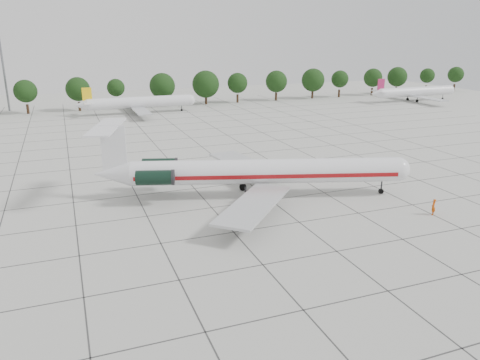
{
  "coord_description": "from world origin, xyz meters",
  "views": [
    {
      "loc": [
        -15.9,
        -52.0,
        20.72
      ],
      "look_at": [
        3.42,
        -0.91,
        3.5
      ],
      "focal_mm": 35.0,
      "sensor_mm": 36.0,
      "label": 1
    }
  ],
  "objects_px": {
    "ground_crew": "(433,207)",
    "main_airliner": "(249,171)",
    "bg_airliner_e": "(415,92)",
    "bg_airliner_c": "(140,103)",
    "floodlight_mast": "(2,58)"
  },
  "relations": [
    {
      "from": "main_airliner",
      "to": "bg_airliner_e",
      "type": "bearing_deg",
      "value": 55.62
    },
    {
      "from": "bg_airliner_e",
      "to": "floodlight_mast",
      "type": "relative_size",
      "value": 1.11
    },
    {
      "from": "main_airliner",
      "to": "bg_airliner_e",
      "type": "relative_size",
      "value": 1.44
    },
    {
      "from": "main_airliner",
      "to": "ground_crew",
      "type": "distance_m",
      "value": 22.92
    },
    {
      "from": "bg_airliner_c",
      "to": "bg_airliner_e",
      "type": "distance_m",
      "value": 85.64
    },
    {
      "from": "ground_crew",
      "to": "bg_airliner_e",
      "type": "bearing_deg",
      "value": -169.23
    },
    {
      "from": "ground_crew",
      "to": "floodlight_mast",
      "type": "distance_m",
      "value": 117.53
    },
    {
      "from": "ground_crew",
      "to": "bg_airliner_e",
      "type": "relative_size",
      "value": 0.07
    },
    {
      "from": "bg_airliner_e",
      "to": "floodlight_mast",
      "type": "distance_m",
      "value": 121.63
    },
    {
      "from": "ground_crew",
      "to": "floodlight_mast",
      "type": "bearing_deg",
      "value": -102.57
    },
    {
      "from": "ground_crew",
      "to": "bg_airliner_c",
      "type": "distance_m",
      "value": 88.8
    },
    {
      "from": "ground_crew",
      "to": "main_airliner",
      "type": "bearing_deg",
      "value": -77.7
    },
    {
      "from": "main_airliner",
      "to": "ground_crew",
      "type": "bearing_deg",
      "value": -20.39
    },
    {
      "from": "floodlight_mast",
      "to": "ground_crew",
      "type": "bearing_deg",
      "value": -62.49
    },
    {
      "from": "main_airliner",
      "to": "ground_crew",
      "type": "xyz_separation_m",
      "value": [
        18.05,
        -13.91,
        -2.45
      ]
    }
  ]
}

